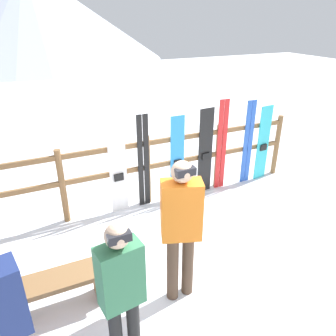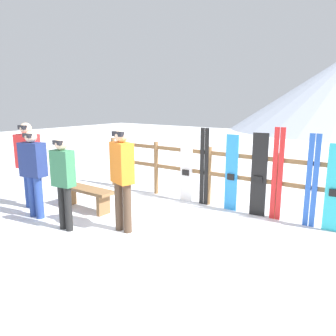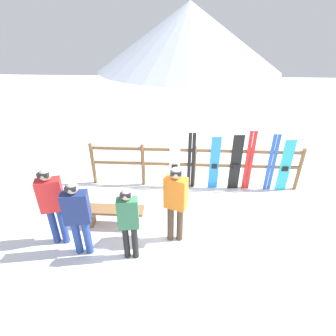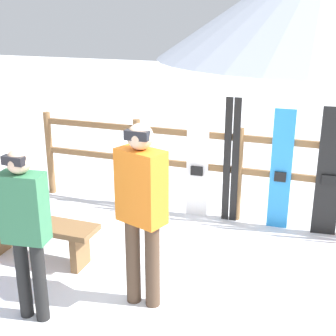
{
  "view_description": "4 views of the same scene",
  "coord_description": "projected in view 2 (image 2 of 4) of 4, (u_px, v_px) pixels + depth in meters",
  "views": [
    {
      "loc": [
        -1.78,
        -2.65,
        3.03
      ],
      "look_at": [
        -0.08,
        1.05,
        1.11
      ],
      "focal_mm": 35.0,
      "sensor_mm": 36.0,
      "label": 1
    },
    {
      "loc": [
        3.24,
        -3.84,
        2.16
      ],
      "look_at": [
        -0.35,
        1.08,
        0.91
      ],
      "focal_mm": 35.0,
      "sensor_mm": 36.0,
      "label": 2
    },
    {
      "loc": [
        -0.34,
        -4.26,
        4.02
      ],
      "look_at": [
        -0.66,
        1.2,
        1.02
      ],
      "focal_mm": 28.0,
      "sensor_mm": 36.0,
      "label": 3
    },
    {
      "loc": [
        1.06,
        -3.55,
        2.63
      ],
      "look_at": [
        -0.55,
        0.94,
        1.01
      ],
      "focal_mm": 50.0,
      "sensor_mm": 36.0,
      "label": 4
    }
  ],
  "objects": [
    {
      "name": "person_plaid_green",
      "position": [
        63.0,
        177.0,
        5.42
      ],
      "size": [
        0.4,
        0.25,
        1.58
      ],
      "color": "black",
      "rests_on": "ground"
    },
    {
      "name": "ski_pair_black",
      "position": [
        204.0,
        167.0,
        6.82
      ],
      "size": [
        0.19,
        0.02,
        1.62
      ],
      "color": "black",
      "rests_on": "ground"
    },
    {
      "name": "ski_pair_red",
      "position": [
        277.0,
        174.0,
        5.93
      ],
      "size": [
        0.19,
        0.02,
        1.71
      ],
      "color": "red",
      "rests_on": "ground"
    },
    {
      "name": "snowboard_white",
      "position": [
        186.0,
        169.0,
        7.09
      ],
      "size": [
        0.29,
        0.06,
        1.41
      ],
      "color": "white",
      "rests_on": "ground"
    },
    {
      "name": "person_red",
      "position": [
        28.0,
        159.0,
        6.54
      ],
      "size": [
        0.5,
        0.38,
        1.74
      ],
      "color": "navy",
      "rests_on": "ground"
    },
    {
      "name": "snowboard_cyan",
      "position": [
        335.0,
        189.0,
        5.39
      ],
      "size": [
        0.3,
        0.08,
        1.49
      ],
      "color": "#2DBFCC",
      "rests_on": "ground"
    },
    {
      "name": "ski_pair_blue",
      "position": [
        312.0,
        181.0,
        5.59
      ],
      "size": [
        0.2,
        0.02,
        1.63
      ],
      "color": "blue",
      "rests_on": "ground"
    },
    {
      "name": "snowboard_black_stripe",
      "position": [
        259.0,
        175.0,
        6.14
      ],
      "size": [
        0.29,
        0.08,
        1.59
      ],
      "color": "black",
      "rests_on": "ground"
    },
    {
      "name": "person_navy",
      "position": [
        33.0,
        169.0,
        6.02
      ],
      "size": [
        0.5,
        0.34,
        1.63
      ],
      "color": "navy",
      "rests_on": "ground"
    },
    {
      "name": "ground_plane",
      "position": [
        146.0,
        236.0,
        5.35
      ],
      "size": [
        40.0,
        40.0,
        0.0
      ],
      "primitive_type": "plane",
      "color": "white"
    },
    {
      "name": "person_orange",
      "position": [
        122.0,
        172.0,
        5.34
      ],
      "size": [
        0.48,
        0.36,
        1.73
      ],
      "color": "#4C3828",
      "rests_on": "ground"
    },
    {
      "name": "bench",
      "position": [
        85.0,
        193.0,
        6.56
      ],
      "size": [
        1.36,
        0.36,
        0.46
      ],
      "color": "brown",
      "rests_on": "ground"
    },
    {
      "name": "snowboard_blue",
      "position": [
        231.0,
        173.0,
        6.47
      ],
      "size": [
        0.26,
        0.06,
        1.52
      ],
      "color": "#288CE0",
      "rests_on": "ground"
    },
    {
      "name": "fence",
      "position": [
        209.0,
        171.0,
        6.82
      ],
      "size": [
        5.72,
        0.1,
        1.23
      ],
      "color": "brown",
      "rests_on": "ground"
    }
  ]
}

